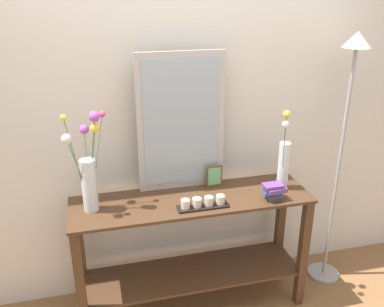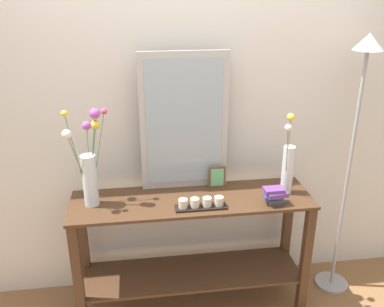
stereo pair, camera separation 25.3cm
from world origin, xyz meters
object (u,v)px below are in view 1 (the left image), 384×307
Objects in this scene: candle_tray at (203,203)px; book_stack at (274,191)px; mirror_leaning at (181,123)px; vase_right at (283,161)px; tall_vase_left at (88,172)px; floor_lamp at (345,123)px; console_table at (192,240)px; picture_frame_small at (214,176)px.

book_stack is (0.46, -0.01, 0.03)m from candle_tray.
mirror_leaning is 1.66× the size of vase_right.
floor_lamp is (1.70, 0.03, 0.16)m from tall_vase_left.
floor_lamp reaches higher than mirror_leaning.
floor_lamp is (0.57, 0.18, 0.35)m from book_stack.
console_table is 1.70× the size of mirror_leaning.
mirror_leaning is 2.84× the size of candle_tray.
vase_right is at bearing 48.95° from book_stack.
tall_vase_left is 0.34× the size of floor_lamp.
mirror_leaning reaches higher than console_table.
mirror_leaning reaches higher than picture_frame_small.
console_table is 0.84m from tall_vase_left.
mirror_leaning is 0.49× the size of floor_lamp.
picture_frame_small reaches higher than candle_tray.
tall_vase_left is at bearing -164.09° from mirror_leaning.
book_stack is (0.50, -0.14, 0.37)m from console_table.
vase_right is at bearing 12.04° from candle_tray.
vase_right is at bearing -16.21° from mirror_leaning.
floor_lamp is (1.03, 0.17, 0.38)m from candle_tray.
mirror_leaning is 6.09× the size of picture_frame_small.
floor_lamp is (1.07, 0.05, 0.72)m from console_table.
console_table is 10.38× the size of picture_frame_small.
tall_vase_left is 1.15m from book_stack.
floor_lamp is (1.10, -0.14, -0.05)m from mirror_leaning.
console_table is 0.45m from picture_frame_small.
tall_vase_left is at bearing 172.22° from book_stack.
mirror_leaning is at bearing 101.43° from candle_tray.
console_table is at bearing 107.35° from candle_tray.
console_table is at bearing -179.96° from vase_right.
book_stack is at bearing -7.78° from tall_vase_left.
vase_right reaches higher than book_stack.
tall_vase_left is at bearing -179.00° from floor_lamp.
book_stack is (0.31, -0.28, -0.01)m from picture_frame_small.
mirror_leaning is at bearing 167.82° from picture_frame_small.
console_table is at bearing -143.43° from picture_frame_small.
mirror_leaning is 0.65m from tall_vase_left.
floor_lamp is at bearing 1.00° from tall_vase_left.
candle_tray is 1.11m from floor_lamp.
floor_lamp is at bearing 9.33° from candle_tray.
console_table is at bearing -82.61° from mirror_leaning.
console_table is 0.80m from vase_right.
mirror_leaning is 1.11m from floor_lamp.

